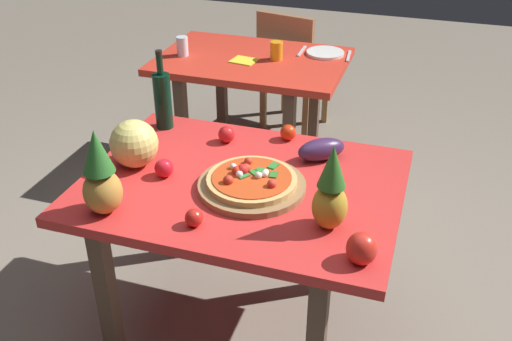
% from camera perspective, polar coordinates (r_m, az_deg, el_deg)
% --- Properties ---
extents(ground_plane, '(10.00, 10.00, 0.00)m').
position_cam_1_polar(ground_plane, '(2.67, -1.19, -14.42)').
color(ground_plane, gray).
extents(display_table, '(1.19, 0.89, 0.73)m').
position_cam_1_polar(display_table, '(2.27, -1.37, -2.97)').
color(display_table, '#4F3B2D').
rests_on(display_table, ground_plane).
extents(background_table, '(1.07, 0.73, 0.73)m').
position_cam_1_polar(background_table, '(3.48, -0.42, 9.21)').
color(background_table, '#4F3B2D').
rests_on(background_table, ground_plane).
extents(dining_chair, '(0.47, 0.47, 0.85)m').
position_cam_1_polar(dining_chair, '(4.04, 3.44, 10.20)').
color(dining_chair, olive).
rests_on(dining_chair, ground_plane).
extents(pizza_board, '(0.40, 0.40, 0.02)m').
position_cam_1_polar(pizza_board, '(2.17, -0.41, -1.49)').
color(pizza_board, olive).
rests_on(pizza_board, display_table).
extents(pizza, '(0.33, 0.33, 0.06)m').
position_cam_1_polar(pizza, '(2.15, -0.48, -0.83)').
color(pizza, tan).
rests_on(pizza, pizza_board).
extents(wine_bottle, '(0.08, 0.08, 0.35)m').
position_cam_1_polar(wine_bottle, '(2.60, -9.04, 6.85)').
color(wine_bottle, black).
rests_on(wine_bottle, display_table).
extents(pineapple_left, '(0.12, 0.12, 0.31)m').
position_cam_1_polar(pineapple_left, '(1.92, 7.27, -2.09)').
color(pineapple_left, '#BA9029').
rests_on(pineapple_left, display_table).
extents(pineapple_right, '(0.13, 0.13, 0.32)m').
position_cam_1_polar(pineapple_right, '(2.04, -14.86, -0.58)').
color(pineapple_right, '#B78236').
rests_on(pineapple_right, display_table).
extents(melon, '(0.19, 0.19, 0.19)m').
position_cam_1_polar(melon, '(2.33, -11.75, 2.57)').
color(melon, '#D9CB6B').
rests_on(melon, display_table).
extents(bell_pepper, '(0.10, 0.10, 0.11)m').
position_cam_1_polar(bell_pepper, '(1.83, 10.22, -7.46)').
color(bell_pepper, red).
rests_on(bell_pepper, display_table).
extents(eggplant, '(0.21, 0.19, 0.09)m').
position_cam_1_polar(eggplant, '(2.36, 6.36, 2.04)').
color(eggplant, '#3C244C').
rests_on(eggplant, display_table).
extents(tomato_by_bottle, '(0.06, 0.06, 0.06)m').
position_cam_1_polar(tomato_by_bottle, '(1.98, -6.04, -4.58)').
color(tomato_by_bottle, red).
rests_on(tomato_by_bottle, display_table).
extents(tomato_at_corner, '(0.07, 0.07, 0.07)m').
position_cam_1_polar(tomato_at_corner, '(2.48, -2.89, 3.52)').
color(tomato_at_corner, red).
rests_on(tomato_at_corner, display_table).
extents(tomato_near_board, '(0.07, 0.07, 0.07)m').
position_cam_1_polar(tomato_near_board, '(2.26, -8.92, 0.24)').
color(tomato_near_board, red).
rests_on(tomato_near_board, display_table).
extents(tomato_beside_pepper, '(0.07, 0.07, 0.07)m').
position_cam_1_polar(tomato_beside_pepper, '(2.50, 3.13, 3.72)').
color(tomato_beside_pepper, red).
rests_on(tomato_beside_pepper, display_table).
extents(drinking_glass_juice, '(0.07, 0.07, 0.11)m').
position_cam_1_polar(drinking_glass_juice, '(3.40, 2.00, 11.54)').
color(drinking_glass_juice, orange).
rests_on(drinking_glass_juice, background_table).
extents(drinking_glass_water, '(0.07, 0.07, 0.11)m').
position_cam_1_polar(drinking_glass_water, '(3.49, -7.16, 11.88)').
color(drinking_glass_water, silver).
rests_on(drinking_glass_water, background_table).
extents(dinner_plate, '(0.22, 0.22, 0.02)m').
position_cam_1_polar(dinner_plate, '(3.52, 6.72, 11.28)').
color(dinner_plate, white).
rests_on(dinner_plate, background_table).
extents(fork_utensil, '(0.02, 0.18, 0.01)m').
position_cam_1_polar(fork_utensil, '(3.55, 4.47, 11.49)').
color(fork_utensil, silver).
rests_on(fork_utensil, background_table).
extents(knife_utensil, '(0.03, 0.18, 0.01)m').
position_cam_1_polar(knife_utensil, '(3.50, 8.99, 10.92)').
color(knife_utensil, silver).
rests_on(knife_utensil, background_table).
extents(napkin_folded, '(0.16, 0.14, 0.01)m').
position_cam_1_polar(napkin_folded, '(3.39, -1.18, 10.62)').
color(napkin_folded, yellow).
rests_on(napkin_folded, background_table).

